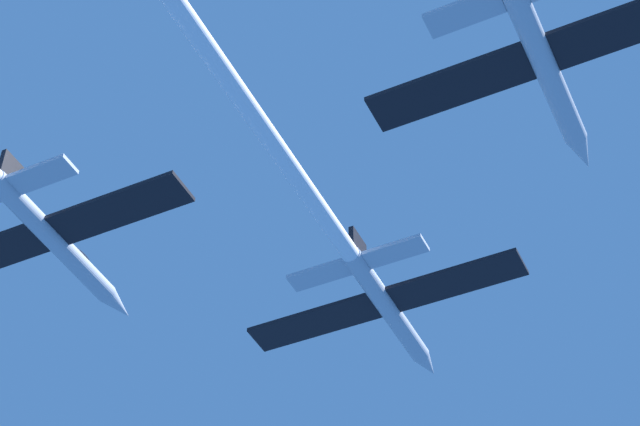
# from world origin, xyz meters

# --- Properties ---
(jet_lead) EXTENTS (20.56, 71.92, 3.41)m
(jet_lead) POSITION_xyz_m (0.06, -21.32, -0.16)
(jet_lead) COLOR #B2BAC6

